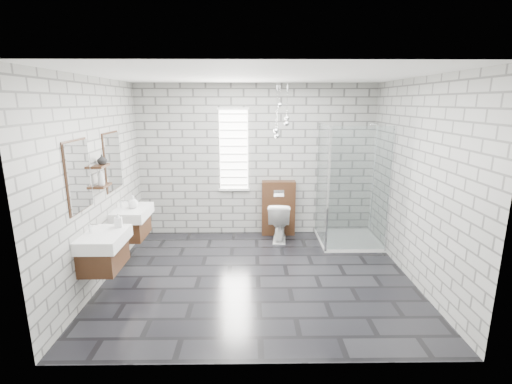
{
  "coord_description": "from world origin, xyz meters",
  "views": [
    {
      "loc": [
        -0.09,
        -4.78,
        2.38
      ],
      "look_at": [
        -0.02,
        0.35,
        1.13
      ],
      "focal_mm": 26.0,
      "sensor_mm": 36.0,
      "label": 1
    }
  ],
  "objects_px": {
    "shower_enclosure": "(345,216)",
    "toilet": "(279,221)",
    "vanity_left": "(101,241)",
    "vanity_right": "(130,214)",
    "cistern_panel": "(278,208)"
  },
  "relations": [
    {
      "from": "shower_enclosure",
      "to": "toilet",
      "type": "relative_size",
      "value": 2.97
    },
    {
      "from": "shower_enclosure",
      "to": "vanity_left",
      "type": "bearing_deg",
      "value": -152.89
    },
    {
      "from": "vanity_right",
      "to": "shower_enclosure",
      "type": "height_order",
      "value": "shower_enclosure"
    },
    {
      "from": "vanity_left",
      "to": "vanity_right",
      "type": "bearing_deg",
      "value": 90.0
    },
    {
      "from": "shower_enclosure",
      "to": "toilet",
      "type": "bearing_deg",
      "value": 167.11
    },
    {
      "from": "shower_enclosure",
      "to": "toilet",
      "type": "height_order",
      "value": "shower_enclosure"
    },
    {
      "from": "vanity_right",
      "to": "toilet",
      "type": "relative_size",
      "value": 2.3
    },
    {
      "from": "cistern_panel",
      "to": "shower_enclosure",
      "type": "height_order",
      "value": "shower_enclosure"
    },
    {
      "from": "vanity_left",
      "to": "toilet",
      "type": "height_order",
      "value": "vanity_left"
    },
    {
      "from": "cistern_panel",
      "to": "shower_enclosure",
      "type": "distance_m",
      "value": 1.21
    },
    {
      "from": "vanity_right",
      "to": "toilet",
      "type": "xyz_separation_m",
      "value": [
        2.31,
        0.91,
        -0.42
      ]
    },
    {
      "from": "cistern_panel",
      "to": "toilet",
      "type": "bearing_deg",
      "value": -90.0
    },
    {
      "from": "vanity_left",
      "to": "cistern_panel",
      "type": "xyz_separation_m",
      "value": [
        2.31,
        2.26,
        -0.26
      ]
    },
    {
      "from": "vanity_left",
      "to": "cistern_panel",
      "type": "distance_m",
      "value": 3.24
    },
    {
      "from": "shower_enclosure",
      "to": "toilet",
      "type": "distance_m",
      "value": 1.14
    }
  ]
}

